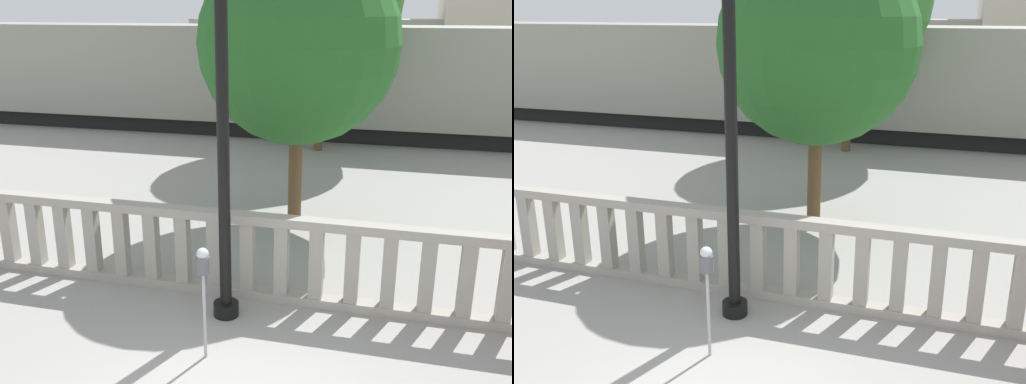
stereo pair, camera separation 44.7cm
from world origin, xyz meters
The scene contains 6 objects.
balustrade centered at (0.00, 3.17, 0.69)m, with size 15.51×0.24×1.37m.
lamppost centered at (-0.68, 2.55, 3.52)m, with size 0.37×0.37×6.83m.
parking_meter centered at (-0.63, 1.48, 1.23)m, with size 0.18×0.18×1.52m.
train_near centered at (-4.20, 15.13, 1.93)m, with size 27.98×2.74×4.29m.
train_far centered at (1.32, 27.22, 1.93)m, with size 22.36×2.77×4.27m.
tree_left centered at (-0.42, 6.43, 3.63)m, with size 3.84×3.84×5.56m.
Camera 1 is at (1.59, -4.47, 4.29)m, focal length 40.00 mm.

